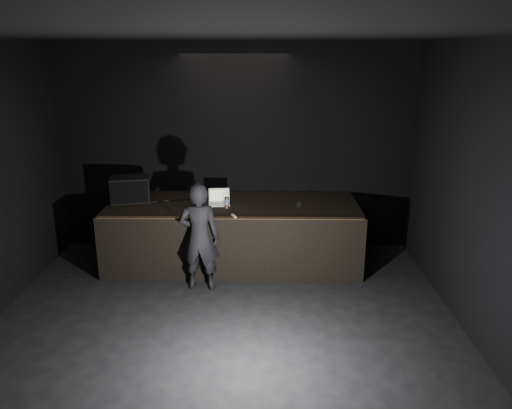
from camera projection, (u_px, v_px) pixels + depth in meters
The scene contains 11 objects.
ground at pixel (220, 359), 5.66m from camera, with size 7.00×7.00×0.00m, color black.
room_walls at pixel (216, 187), 5.06m from camera, with size 6.10×7.10×3.52m.
stage_riser at pixel (233, 233), 8.11m from camera, with size 4.00×1.50×1.00m, color black.
riser_lip at pixel (230, 218), 7.29m from camera, with size 3.92×0.10×0.01m, color brown.
stage_monitor at pixel (130, 189), 8.06m from camera, with size 0.68×0.56×0.41m.
cable at pixel (168, 201), 8.11m from camera, with size 0.02×0.02×0.98m, color black.
laptop at pixel (219, 200), 7.97m from camera, with size 0.36×0.32×0.23m.
beer_can at pixel (227, 203), 7.74m from camera, with size 0.07×0.07×0.17m.
plastic_cup at pixel (299, 205), 7.77m from camera, with size 0.07×0.07×0.09m, color white.
wii_remote at pixel (234, 216), 7.34m from camera, with size 0.04×0.15×0.03m, color white.
person at pixel (199, 237), 7.13m from camera, with size 0.58×0.38×1.59m, color black.
Camera 1 is at (0.48, -4.88, 3.35)m, focal length 35.00 mm.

